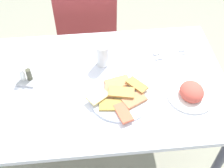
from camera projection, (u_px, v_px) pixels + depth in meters
ground_plane at (108, 152)px, 1.99m from camera, size 6.00×6.00×0.00m
dining_table at (107, 92)px, 1.53m from camera, size 1.20×0.79×0.70m
dining_chair at (87, 27)px, 2.11m from camera, size 0.42×0.43×0.88m
pide_platter at (120, 96)px, 1.39m from camera, size 0.31×0.31×0.04m
salad_plate_greens at (191, 93)px, 1.40m from camera, size 0.23×0.23×0.07m
soda_can at (103, 55)px, 1.51m from camera, size 0.07×0.07×0.12m
paper_napkin at (170, 54)px, 1.60m from camera, size 0.14×0.14×0.00m
fork at (171, 56)px, 1.59m from camera, size 0.18×0.04×0.00m
spoon at (169, 51)px, 1.61m from camera, size 0.18×0.04×0.00m
condiment_caddy at (26, 77)px, 1.46m from camera, size 0.11×0.11×0.08m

